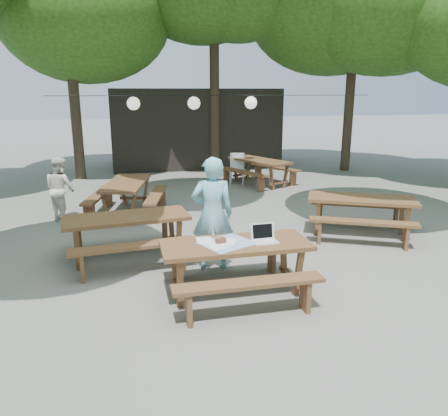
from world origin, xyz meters
TOP-DOWN VIEW (x-y plane):
  - ground at (0.00, 0.00)m, footprint 80.00×80.00m
  - pavilion at (0.50, 10.50)m, footprint 6.00×3.00m
  - main_picnic_table at (-0.74, -0.61)m, footprint 2.00×1.58m
  - picnic_table_nw at (-2.15, 1.06)m, footprint 2.07×1.77m
  - picnic_table_ne at (2.26, 1.34)m, footprint 2.40×2.25m
  - picnic_table_far_w at (-2.11, 3.87)m, footprint 1.96×2.20m
  - picnic_table_far_e at (1.80, 6.33)m, footprint 2.25×2.40m
  - woman at (-0.86, 0.38)m, footprint 0.70×0.51m
  - second_person at (-3.50, 3.69)m, footprint 0.84×0.86m
  - plastic_chair at (1.18, 6.63)m, footprint 0.55×0.55m
  - laptop at (-0.35, -0.64)m, footprint 0.34×0.27m
  - tabletop_clutter at (-0.89, -0.60)m, footprint 0.82×0.77m
  - paper_lanterns at (-0.19, 6.00)m, footprint 9.00×0.34m

SIDE VIEW (x-z plane):
  - ground at x=0.00m, z-range 0.00..0.00m
  - plastic_chair at x=1.18m, z-range -0.19..0.71m
  - main_picnic_table at x=-0.74m, z-range 0.01..0.76m
  - picnic_table_nw at x=-2.15m, z-range 0.01..0.76m
  - picnic_table_ne at x=2.26m, z-range 0.01..0.76m
  - picnic_table_far_w at x=-2.11m, z-range 0.01..0.76m
  - picnic_table_far_e at x=1.80m, z-range 0.01..0.76m
  - second_person at x=-3.50m, z-range 0.00..1.39m
  - tabletop_clutter at x=-0.89m, z-range 0.72..0.80m
  - laptop at x=-0.35m, z-range 0.69..0.93m
  - woman at x=-0.86m, z-range 0.00..1.77m
  - pavilion at x=0.50m, z-range 0.00..2.80m
  - paper_lanterns at x=-0.19m, z-range 2.21..2.59m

